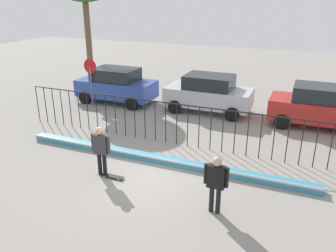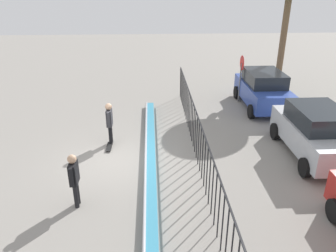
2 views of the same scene
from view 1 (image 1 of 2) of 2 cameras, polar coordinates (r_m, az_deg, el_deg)
ground_plane at (r=11.60m, az=-3.84°, el=-8.40°), size 60.00×60.00×0.00m
bowl_coping_ledge at (r=12.45m, az=-1.51°, el=-5.52°), size 11.00×0.40×0.27m
perimeter_fence at (r=13.54m, az=1.44°, el=1.10°), size 14.04×0.04×1.72m
skateboarder at (r=11.41m, az=-11.07°, el=-3.41°), size 0.70×0.26×1.74m
skateboard at (r=11.63m, az=-9.19°, el=-8.22°), size 0.80×0.20×0.07m
camera_operator at (r=9.45m, az=7.96°, el=-8.83°), size 0.69×0.26×1.70m
parked_car_blue at (r=19.28m, az=-8.57°, el=6.73°), size 4.30×2.12×1.90m
parked_car_silver at (r=17.60m, az=6.74°, el=5.42°), size 4.30×2.12×1.90m
parked_car_red at (r=16.86m, az=23.83°, el=3.02°), size 4.30×2.12×1.90m
stop_sign at (r=18.87m, az=-12.70°, el=8.15°), size 0.76×0.07×2.50m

